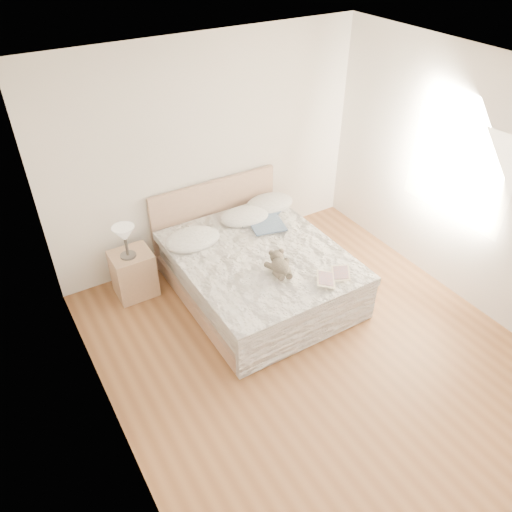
% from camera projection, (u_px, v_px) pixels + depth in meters
% --- Properties ---
extents(floor, '(4.00, 4.50, 0.00)m').
position_uv_depth(floor, '(315.00, 354.00, 5.14)').
color(floor, brown).
rests_on(floor, ground).
extents(ceiling, '(4.00, 4.50, 0.00)m').
position_uv_depth(ceiling, '(342.00, 92.00, 3.54)').
color(ceiling, white).
rests_on(ceiling, ground).
extents(wall_back, '(4.00, 0.02, 2.70)m').
position_uv_depth(wall_back, '(209.00, 153.00, 5.89)').
color(wall_back, white).
rests_on(wall_back, ground).
extents(wall_left, '(0.02, 4.50, 2.70)m').
position_uv_depth(wall_left, '(100.00, 332.00, 3.50)').
color(wall_left, white).
rests_on(wall_left, ground).
extents(wall_right, '(0.02, 4.50, 2.70)m').
position_uv_depth(wall_right, '(480.00, 189.00, 5.17)').
color(wall_right, white).
rests_on(wall_right, ground).
extents(window, '(0.02, 1.30, 1.10)m').
position_uv_depth(window, '(458.00, 170.00, 5.32)').
color(window, white).
rests_on(window, wall_right).
extents(bed, '(1.72, 2.14, 1.00)m').
position_uv_depth(bed, '(256.00, 269.00, 5.78)').
color(bed, tan).
rests_on(bed, floor).
extents(nightstand, '(0.45, 0.40, 0.56)m').
position_uv_depth(nightstand, '(134.00, 274.00, 5.76)').
color(nightstand, tan).
rests_on(nightstand, floor).
extents(table_lamp, '(0.28, 0.28, 0.39)m').
position_uv_depth(table_lamp, '(124.00, 236.00, 5.39)').
color(table_lamp, '#4F4943').
rests_on(table_lamp, nightstand).
extents(pillow_left, '(0.67, 0.49, 0.19)m').
position_uv_depth(pillow_left, '(193.00, 239.00, 5.69)').
color(pillow_left, white).
rests_on(pillow_left, bed).
extents(pillow_middle, '(0.68, 0.54, 0.18)m').
position_uv_depth(pillow_middle, '(245.00, 217.00, 6.08)').
color(pillow_middle, white).
rests_on(pillow_middle, bed).
extents(pillow_right, '(0.65, 0.46, 0.19)m').
position_uv_depth(pillow_right, '(269.00, 204.00, 6.33)').
color(pillow_right, white).
rests_on(pillow_right, bed).
extents(blouse, '(0.75, 0.78, 0.02)m').
position_uv_depth(blouse, '(265.00, 221.00, 6.03)').
color(blouse, '#3F5573').
rests_on(blouse, bed).
extents(photo_book, '(0.37, 0.31, 0.02)m').
position_uv_depth(photo_book, '(199.00, 243.00, 5.65)').
color(photo_book, silver).
rests_on(photo_book, bed).
extents(childrens_book, '(0.48, 0.45, 0.03)m').
position_uv_depth(childrens_book, '(333.00, 277.00, 5.15)').
color(childrens_book, '#FEF0CA').
rests_on(childrens_book, bed).
extents(teddy_bear, '(0.32, 0.39, 0.18)m').
position_uv_depth(teddy_bear, '(280.00, 272.00, 5.18)').
color(teddy_bear, brown).
rests_on(teddy_bear, bed).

